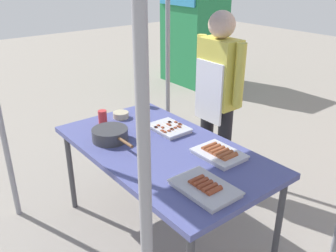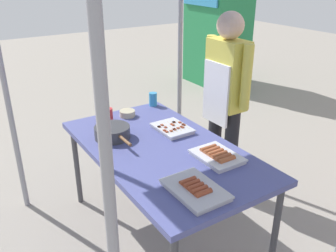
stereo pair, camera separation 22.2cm
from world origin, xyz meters
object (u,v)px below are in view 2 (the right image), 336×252
cooking_wok (112,132)px  drink_cup_by_wok (153,99)px  drink_cup_near_edge (109,115)px  tray_meat_skewers (172,128)px  neighbor_stall_right (217,28)px  stall_table (162,154)px  tray_pork_links (217,156)px  condiment_bowl (127,113)px  tray_grilled_sausages (195,189)px  vendor_woman (226,92)px

cooking_wok → drink_cup_by_wok: drink_cup_by_wok is taller
drink_cup_near_edge → tray_meat_skewers: bearing=37.7°
drink_cup_by_wok → cooking_wok: bearing=-55.0°
drink_cup_near_edge → neighbor_stall_right: neighbor_stall_right is taller
stall_table → neighbor_stall_right: neighbor_stall_right is taller
stall_table → tray_pork_links: tray_pork_links is taller
stall_table → tray_meat_skewers: bearing=132.2°
tray_meat_skewers → condiment_bowl: 0.47m
drink_cup_near_edge → condiment_bowl: bearing=94.0°
tray_grilled_sausages → condiment_bowl: (-1.20, 0.19, 0.01)m
drink_cup_near_edge → vendor_woman: vendor_woman is taller
tray_grilled_sausages → vendor_woman: bearing=131.6°
condiment_bowl → tray_grilled_sausages: bearing=-9.0°
tray_grilled_sausages → cooking_wok: 0.90m
stall_table → drink_cup_near_edge: size_ratio=14.51×
tray_meat_skewers → tray_pork_links: bearing=0.2°
condiment_bowl → drink_cup_by_wok: drink_cup_by_wok is taller
tray_meat_skewers → tray_pork_links: (0.53, 0.00, 0.00)m
tray_meat_skewers → drink_cup_near_edge: size_ratio=2.77×
tray_meat_skewers → vendor_woman: vendor_woman is taller
condiment_bowl → drink_cup_near_edge: bearing=-86.0°
tray_meat_skewers → neighbor_stall_right: bearing=135.1°
stall_table → tray_grilled_sausages: (0.57, -0.13, 0.07)m
drink_cup_near_edge → tray_grilled_sausages: bearing=-0.8°
vendor_woman → cooking_wok: bearing=85.5°
stall_table → tray_meat_skewers: 0.30m
drink_cup_by_wok → vendor_woman: bearing=40.1°
cooking_wok → vendor_woman: 1.02m
tray_grilled_sausages → condiment_bowl: size_ratio=2.86×
tray_pork_links → condiment_bowl: tray_pork_links is taller
drink_cup_near_edge → vendor_woman: 0.99m
tray_pork_links → cooking_wok: (-0.66, -0.44, 0.03)m
stall_table → tray_grilled_sausages: tray_grilled_sausages is taller
drink_cup_near_edge → drink_cup_by_wok: drink_cup_by_wok is taller
neighbor_stall_right → stall_table: bearing=-45.2°
condiment_bowl → stall_table: bearing=-5.0°
cooking_wok → condiment_bowl: bearing=138.1°
tray_grilled_sausages → drink_cup_by_wok: bearing=159.0°
tray_meat_skewers → condiment_bowl: size_ratio=2.35×
stall_table → drink_cup_near_edge: drink_cup_near_edge is taller
drink_cup_near_edge → neighbor_stall_right: (-2.24, 3.00, 0.13)m
stall_table → tray_grilled_sausages: size_ratio=4.31×
tray_pork_links → cooking_wok: cooking_wok is taller
stall_table → tray_pork_links: 0.41m
tray_grilled_sausages → tray_pork_links: 0.42m
neighbor_stall_right → tray_grilled_sausages: bearing=-41.3°
stall_table → tray_meat_skewers: size_ratio=5.24×
stall_table → drink_cup_by_wok: drink_cup_by_wok is taller
stall_table → drink_cup_near_edge: (-0.62, -0.12, 0.11)m
tray_grilled_sausages → tray_meat_skewers: (-0.76, 0.35, -0.00)m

